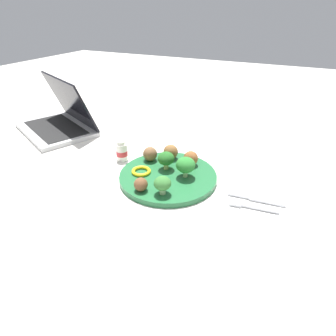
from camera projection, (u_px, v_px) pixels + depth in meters
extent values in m
plane|color=silver|center=(168.00, 179.00, 0.82)|extent=(4.00, 4.00, 0.00)
cylinder|color=#236638|center=(168.00, 176.00, 0.82)|extent=(0.28, 0.28, 0.02)
cylinder|color=#ACBD68|center=(166.00, 166.00, 0.83)|extent=(0.01, 0.01, 0.02)
ellipsoid|color=#246223|center=(166.00, 158.00, 0.82)|extent=(0.05, 0.05, 0.04)
cylinder|color=#9ABD80|center=(163.00, 191.00, 0.73)|extent=(0.02, 0.02, 0.01)
ellipsoid|color=#377432|center=(162.00, 183.00, 0.71)|extent=(0.04, 0.04, 0.04)
cylinder|color=#A0C980|center=(185.00, 174.00, 0.80)|extent=(0.01, 0.01, 0.02)
ellipsoid|color=#2C7B2F|center=(186.00, 165.00, 0.78)|extent=(0.05, 0.05, 0.04)
sphere|color=brown|center=(141.00, 184.00, 0.73)|extent=(0.04, 0.04, 0.04)
sphere|color=brown|center=(171.00, 152.00, 0.88)|extent=(0.05, 0.05, 0.05)
sphere|color=brown|center=(191.00, 158.00, 0.85)|extent=(0.04, 0.04, 0.04)
sphere|color=brown|center=(150.00, 154.00, 0.87)|extent=(0.04, 0.04, 0.04)
torus|color=yellow|center=(141.00, 171.00, 0.82)|extent=(0.08, 0.08, 0.01)
cube|color=white|center=(255.00, 204.00, 0.71)|extent=(0.17, 0.13, 0.01)
cube|color=silver|center=(260.00, 208.00, 0.69)|extent=(0.09, 0.02, 0.01)
cube|color=silver|center=(235.00, 203.00, 0.71)|extent=(0.03, 0.03, 0.01)
cube|color=silver|center=(267.00, 201.00, 0.72)|extent=(0.09, 0.02, 0.01)
cube|color=silver|center=(238.00, 195.00, 0.74)|extent=(0.06, 0.02, 0.01)
cylinder|color=white|center=(122.00, 152.00, 0.91)|extent=(0.04, 0.04, 0.06)
cylinder|color=red|center=(122.00, 153.00, 0.91)|extent=(0.04, 0.04, 0.02)
cylinder|color=silver|center=(121.00, 143.00, 0.89)|extent=(0.03, 0.03, 0.01)
cube|color=#B8B8B8|center=(56.00, 130.00, 1.12)|extent=(0.38, 0.33, 0.02)
cube|color=black|center=(55.00, 127.00, 1.12)|extent=(0.32, 0.26, 0.00)
cube|color=black|center=(69.00, 101.00, 1.11)|extent=(0.32, 0.20, 0.19)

